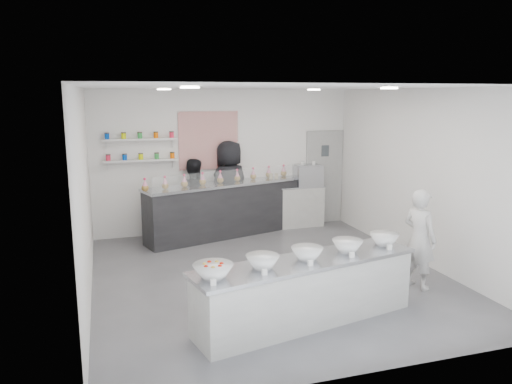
% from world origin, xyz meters
% --- Properties ---
extents(floor, '(6.00, 6.00, 0.00)m').
position_xyz_m(floor, '(0.00, 0.00, 0.00)').
color(floor, '#515156').
rests_on(floor, ground).
extents(ceiling, '(6.00, 6.00, 0.00)m').
position_xyz_m(ceiling, '(0.00, 0.00, 3.00)').
color(ceiling, white).
rests_on(ceiling, floor).
extents(back_wall, '(5.50, 0.00, 5.50)m').
position_xyz_m(back_wall, '(0.00, 3.00, 1.50)').
color(back_wall, white).
rests_on(back_wall, floor).
extents(left_wall, '(0.00, 6.00, 6.00)m').
position_xyz_m(left_wall, '(-2.75, 0.00, 1.50)').
color(left_wall, white).
rests_on(left_wall, floor).
extents(right_wall, '(0.00, 6.00, 6.00)m').
position_xyz_m(right_wall, '(2.75, 0.00, 1.50)').
color(right_wall, white).
rests_on(right_wall, floor).
extents(back_door, '(0.88, 0.04, 2.10)m').
position_xyz_m(back_door, '(2.30, 2.97, 1.05)').
color(back_door, '#969694').
rests_on(back_door, floor).
extents(pattern_panel, '(1.25, 0.03, 1.20)m').
position_xyz_m(pattern_panel, '(-0.35, 2.98, 1.95)').
color(pattern_panel, '#B23231').
rests_on(pattern_panel, back_wall).
extents(jar_shelf_lower, '(1.45, 0.22, 0.04)m').
position_xyz_m(jar_shelf_lower, '(-1.75, 2.90, 1.60)').
color(jar_shelf_lower, silver).
rests_on(jar_shelf_lower, back_wall).
extents(jar_shelf_upper, '(1.45, 0.22, 0.04)m').
position_xyz_m(jar_shelf_upper, '(-1.75, 2.90, 2.02)').
color(jar_shelf_upper, silver).
rests_on(jar_shelf_upper, back_wall).
extents(preserve_jars, '(1.45, 0.10, 0.56)m').
position_xyz_m(preserve_jars, '(-1.75, 2.88, 1.88)').
color(preserve_jars, '#E62142').
rests_on(preserve_jars, jar_shelf_lower).
extents(downlight_0, '(0.24, 0.24, 0.02)m').
position_xyz_m(downlight_0, '(-1.40, -1.00, 2.98)').
color(downlight_0, white).
rests_on(downlight_0, ceiling).
extents(downlight_1, '(0.24, 0.24, 0.02)m').
position_xyz_m(downlight_1, '(1.40, -1.00, 2.98)').
color(downlight_1, white).
rests_on(downlight_1, ceiling).
extents(downlight_2, '(0.24, 0.24, 0.02)m').
position_xyz_m(downlight_2, '(-1.40, 1.60, 2.98)').
color(downlight_2, white).
rests_on(downlight_2, ceiling).
extents(downlight_3, '(0.24, 0.24, 0.02)m').
position_xyz_m(downlight_3, '(1.40, 1.60, 2.98)').
color(downlight_3, white).
rests_on(downlight_3, ceiling).
extents(prep_counter, '(3.15, 1.33, 0.84)m').
position_xyz_m(prep_counter, '(-0.08, -1.67, 0.42)').
color(prep_counter, beige).
rests_on(prep_counter, floor).
extents(back_bar, '(3.66, 1.65, 1.12)m').
position_xyz_m(back_bar, '(-0.03, 2.56, 0.56)').
color(back_bar, black).
rests_on(back_bar, floor).
extents(sneeze_guard, '(3.43, 1.02, 0.31)m').
position_xyz_m(sneeze_guard, '(0.06, 2.26, 1.27)').
color(sneeze_guard, white).
rests_on(sneeze_guard, back_bar).
extents(espresso_ledge, '(1.23, 0.39, 0.91)m').
position_xyz_m(espresso_ledge, '(1.55, 2.78, 0.46)').
color(espresso_ledge, beige).
rests_on(espresso_ledge, floor).
extents(espresso_machine, '(0.58, 0.40, 0.45)m').
position_xyz_m(espresso_machine, '(1.82, 2.78, 1.14)').
color(espresso_machine, '#93969E').
rests_on(espresso_machine, espresso_ledge).
extents(cup_stacks, '(0.24, 0.24, 0.32)m').
position_xyz_m(cup_stacks, '(1.00, 2.78, 1.07)').
color(cup_stacks, '#C9B892').
rests_on(cup_stacks, espresso_ledge).
extents(prep_bowls, '(3.05, 1.13, 0.16)m').
position_xyz_m(prep_bowls, '(-0.08, -1.67, 0.92)').
color(prep_bowls, white).
rests_on(prep_bowls, prep_counter).
extents(label_cards, '(2.66, 0.04, 0.07)m').
position_xyz_m(label_cards, '(-0.19, -2.18, 0.87)').
color(label_cards, white).
rests_on(label_cards, prep_counter).
extents(cookie_bags, '(3.62, 1.18, 0.25)m').
position_xyz_m(cookie_bags, '(-0.03, 2.56, 1.25)').
color(cookie_bags, pink).
rests_on(cookie_bags, back_bar).
extents(woman_prep, '(0.52, 0.64, 1.53)m').
position_xyz_m(woman_prep, '(2.01, -1.07, 0.76)').
color(woman_prep, silver).
rests_on(woman_prep, floor).
extents(staff_left, '(0.89, 0.76, 1.60)m').
position_xyz_m(staff_left, '(-0.74, 2.81, 0.80)').
color(staff_left, black).
rests_on(staff_left, floor).
extents(staff_right, '(1.11, 0.92, 1.95)m').
position_xyz_m(staff_right, '(0.05, 2.81, 0.98)').
color(staff_right, black).
rests_on(staff_right, floor).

